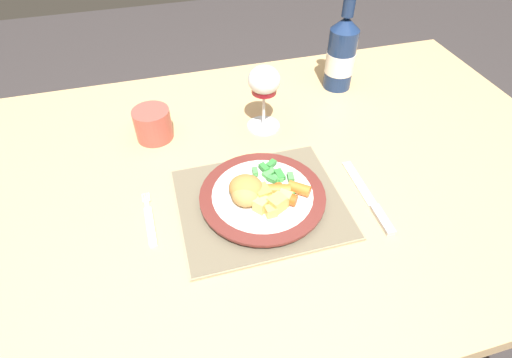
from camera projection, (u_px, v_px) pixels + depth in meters
The scene contains 13 objects.
ground_plane at pixel (253, 332), 1.35m from camera, with size 6.00×6.00×0.00m, color #383333.
dining_table at pixel (251, 201), 0.89m from camera, with size 1.45×0.89×0.74m.
placemat at pixel (260, 203), 0.76m from camera, with size 0.31×0.27×0.01m.
dinner_plate at pixel (264, 197), 0.76m from camera, with size 0.24×0.24×0.02m.
breaded_croquettes at pixel (246, 191), 0.73m from camera, with size 0.09×0.09×0.04m.
green_beans_pile at pixel (276, 178), 0.77m from camera, with size 0.07×0.10×0.02m.
glazed_carrots at pixel (286, 192), 0.74m from camera, with size 0.09×0.06×0.02m.
fork at pixel (150, 222), 0.73m from camera, with size 0.02×0.13×0.01m.
table_knife at pixel (371, 202), 0.77m from camera, with size 0.02×0.20×0.01m.
wine_glass at pixel (264, 84), 0.86m from camera, with size 0.08×0.08×0.15m.
bottle at pixel (341, 54), 1.01m from camera, with size 0.07×0.07×0.25m.
roast_potatoes at pixel (271, 201), 0.72m from camera, with size 0.08×0.07×0.03m.
drinking_cup at pixel (153, 123), 0.89m from camera, with size 0.08×0.08×0.07m.
Camera 1 is at (-0.15, -0.58, 1.31)m, focal length 28.00 mm.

